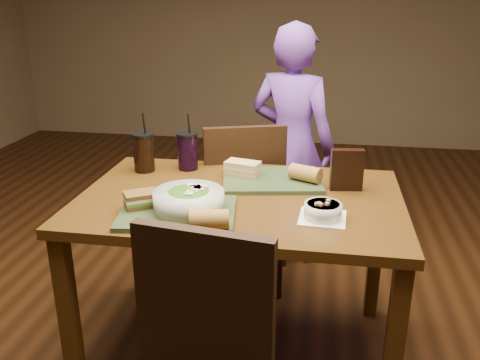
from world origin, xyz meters
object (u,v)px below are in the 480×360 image
tray_near (178,213)px  cup_cola (144,152)px  dining_table (240,217)px  salad_bowl (189,199)px  sandwich_near (141,199)px  chair_far (248,199)px  baguette_near (209,219)px  diner (292,146)px  tray_far (272,180)px  baguette_far (305,173)px  soup_bowl (323,210)px  sandwich_far (243,168)px  chip_bag (347,170)px  cup_berry (188,151)px

tray_near → cup_cola: 0.55m
dining_table → salad_bowl: bearing=-125.8°
salad_bowl → sandwich_near: 0.19m
chair_far → salad_bowl: bearing=-98.1°
salad_bowl → baguette_near: 0.17m
diner → tray_far: size_ratio=3.31×
diner → baguette_far: (0.11, -0.78, 0.11)m
tray_far → soup_bowl: 0.42m
tray_near → baguette_far: 0.60m
dining_table → baguette_near: baguette_near is taller
salad_bowl → diner: bearing=75.6°
diner → sandwich_far: (-0.17, -0.74, 0.10)m
dining_table → sandwich_far: size_ratio=7.91×
tray_near → dining_table: bearing=48.5°
soup_bowl → cup_cola: bearing=153.8°
diner → salad_bowl: bearing=94.6°
tray_near → soup_bowl: soup_bowl is taller
diner → cup_cola: bearing=67.4°
tray_far → cup_cola: bearing=175.2°
soup_bowl → chip_bag: (0.09, 0.31, 0.06)m
tray_far → chip_bag: 0.33m
tray_near → tray_far: bearing=53.5°
diner → soup_bowl: size_ratio=7.88×
tray_near → baguette_near: (0.15, -0.13, 0.04)m
tray_near → baguette_far: (0.45, 0.40, 0.04)m
soup_bowl → sandwich_near: 0.68m
baguette_near → baguette_far: 0.60m
dining_table → tray_far: size_ratio=3.10×
dining_table → tray_near: (-0.20, -0.22, 0.10)m
chip_bag → baguette_near: bearing=-141.5°
tray_far → baguette_far: bearing=-5.3°
dining_table → soup_bowl: 0.39m
salad_bowl → sandwich_near: bearing=177.4°
cup_cola → baguette_near: bearing=-53.2°
salad_bowl → baguette_far: 0.56m
tray_near → sandwich_near: (-0.15, 0.02, 0.04)m
dining_table → chair_far: size_ratio=1.40×
sandwich_near → cup_cola: 0.47m
chip_bag → salad_bowl: bearing=-156.0°
tray_far → cup_cola: size_ratio=1.52×
soup_bowl → sandwich_far: bearing=133.5°
dining_table → diner: 0.96m
cup_cola → cup_berry: bearing=17.3°
chair_far → sandwich_far: size_ratio=5.65×
tray_far → chair_far: bearing=114.2°
tray_near → tray_far: same height
tray_far → baguette_far: baguette_far is taller
chair_far → tray_far: 0.45m
salad_bowl → soup_bowl: bearing=6.0°
chair_far → sandwich_near: 0.85m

